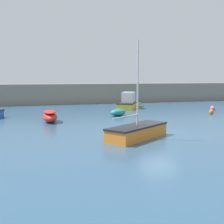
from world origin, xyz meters
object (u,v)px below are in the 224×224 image
object	(u,v)px
sailboat_tall_mast	(137,131)
mooring_buoy_orange	(212,112)
motorboat_grey_hull	(129,103)
rowboat_with_red_cover	(50,116)
dinghy_near_pier	(118,112)
mooring_buoy_pink	(213,108)

from	to	relation	value
sailboat_tall_mast	mooring_buoy_orange	bearing A→B (deg)	3.16
motorboat_grey_hull	sailboat_tall_mast	bearing A→B (deg)	-167.12
rowboat_with_red_cover	dinghy_near_pier	bearing A→B (deg)	110.15
dinghy_near_pier	rowboat_with_red_cover	bearing A→B (deg)	-5.53
sailboat_tall_mast	mooring_buoy_orange	size ratio (longest dim) A/B	12.27
motorboat_grey_hull	mooring_buoy_pink	world-z (taller)	motorboat_grey_hull
dinghy_near_pier	mooring_buoy_pink	bearing A→B (deg)	163.82
sailboat_tall_mast	dinghy_near_pier	bearing A→B (deg)	42.33
sailboat_tall_mast	mooring_buoy_pink	bearing A→B (deg)	5.93
dinghy_near_pier	mooring_buoy_orange	world-z (taller)	dinghy_near_pier
rowboat_with_red_cover	mooring_buoy_orange	world-z (taller)	rowboat_with_red_cover
rowboat_with_red_cover	motorboat_grey_hull	world-z (taller)	motorboat_grey_hull
rowboat_with_red_cover	sailboat_tall_mast	size ratio (longest dim) A/B	0.49
mooring_buoy_orange	motorboat_grey_hull	bearing A→B (deg)	125.84
rowboat_with_red_cover	motorboat_grey_hull	bearing A→B (deg)	133.21
dinghy_near_pier	motorboat_grey_hull	xyz separation A→B (m)	(3.85, 7.17, 0.32)
sailboat_tall_mast	mooring_buoy_pink	size ratio (longest dim) A/B	11.22
sailboat_tall_mast	mooring_buoy_pink	distance (m)	19.87
dinghy_near_pier	mooring_buoy_pink	distance (m)	12.48
rowboat_with_red_cover	motorboat_grey_hull	xyz separation A→B (m)	(10.99, 9.43, 0.17)
dinghy_near_pier	mooring_buoy_pink	world-z (taller)	dinghy_near_pier
dinghy_near_pier	motorboat_grey_hull	size ratio (longest dim) A/B	0.35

